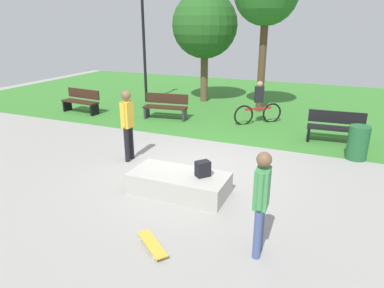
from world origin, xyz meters
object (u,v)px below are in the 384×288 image
at_px(tree_broad_elm, 205,26).
at_px(backpack_on_ledge, 203,169).
at_px(lamp_post, 144,37).
at_px(trash_bin, 358,143).
at_px(park_bench_center_lawn, 336,127).
at_px(skater_watching, 127,120).
at_px(park_bench_far_right, 81,101).
at_px(skater_performing_trick, 261,197).
at_px(skateboard_by_ledge, 152,244).
at_px(cyclist_on_bicycle, 258,106).
at_px(concrete_ledge, 179,183).
at_px(park_bench_near_path, 166,106).

bearing_deg(tree_broad_elm, backpack_on_ledge, -68.92).
bearing_deg(backpack_on_ledge, lamp_post, 77.51).
bearing_deg(tree_broad_elm, trash_bin, -38.99).
bearing_deg(backpack_on_ledge, trash_bin, -0.29).
relative_size(park_bench_center_lawn, lamp_post, 0.35).
xyz_separation_m(backpack_on_ledge, lamp_post, (-5.60, 7.34, 2.22)).
xyz_separation_m(skater_watching, park_bench_far_right, (-4.47, 3.53, -0.59)).
xyz_separation_m(backpack_on_ledge, skater_performing_trick, (1.48, -1.44, 0.38)).
distance_m(skater_watching, park_bench_far_right, 5.72).
relative_size(skateboard_by_ledge, cyclist_on_bicycle, 0.49).
xyz_separation_m(backpack_on_ledge, trash_bin, (2.94, 3.45, -0.15)).
bearing_deg(skater_watching, trash_bin, 23.88).
xyz_separation_m(skater_performing_trick, skater_watching, (-3.92, 2.51, 0.10)).
height_order(skateboard_by_ledge, cyclist_on_bicycle, cyclist_on_bicycle).
relative_size(backpack_on_ledge, trash_bin, 0.36).
bearing_deg(concrete_ledge, park_bench_center_lawn, 58.75).
distance_m(park_bench_near_path, park_bench_far_right, 3.50).
bearing_deg(park_bench_near_path, cyclist_on_bicycle, 12.50).
xyz_separation_m(backpack_on_ledge, park_bench_far_right, (-6.91, 4.59, -0.11)).
bearing_deg(lamp_post, tree_broad_elm, 25.85).
relative_size(backpack_on_ledge, skater_watching, 0.18).
relative_size(skater_performing_trick, park_bench_center_lawn, 1.03).
height_order(concrete_ledge, park_bench_near_path, park_bench_near_path).
bearing_deg(cyclist_on_bicycle, park_bench_center_lawn, -23.93).
distance_m(park_bench_far_right, trash_bin, 9.92).
xyz_separation_m(skater_watching, park_bench_near_path, (-1.00, 4.00, -0.59)).
xyz_separation_m(skateboard_by_ledge, lamp_post, (-5.52, 9.30, 2.74)).
xyz_separation_m(skater_performing_trick, cyclist_on_bicycle, (-1.66, 7.23, -0.34)).
height_order(concrete_ledge, skater_performing_trick, skater_performing_trick).
bearing_deg(skater_performing_trick, lamp_post, 128.86).
bearing_deg(trash_bin, park_bench_center_lawn, 115.40).
relative_size(skater_performing_trick, tree_broad_elm, 0.36).
height_order(skater_performing_trick, skater_watching, skater_watching).
relative_size(trash_bin, cyclist_on_bicycle, 0.58).
distance_m(park_bench_center_lawn, tree_broad_elm, 7.36).
height_order(concrete_ledge, trash_bin, trash_bin).
relative_size(park_bench_far_right, tree_broad_elm, 0.35).
bearing_deg(park_bench_near_path, concrete_ledge, -60.19).
relative_size(skateboard_by_ledge, park_bench_near_path, 0.46).
bearing_deg(tree_broad_elm, concrete_ledge, -72.04).
bearing_deg(skateboard_by_ledge, lamp_post, 120.68).
height_order(park_bench_near_path, tree_broad_elm, tree_broad_elm).
relative_size(backpack_on_ledge, skateboard_by_ledge, 0.43).
distance_m(skater_watching, lamp_post, 7.24).
height_order(lamp_post, trash_bin, lamp_post).
height_order(skater_watching, skateboard_by_ledge, skater_watching).
xyz_separation_m(tree_broad_elm, lamp_post, (-2.34, -1.13, -0.44)).
distance_m(skater_performing_trick, cyclist_on_bicycle, 7.42).
xyz_separation_m(park_bench_far_right, cyclist_on_bicycle, (6.72, 1.19, 0.15)).
bearing_deg(park_bench_center_lawn, trash_bin, -64.60).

